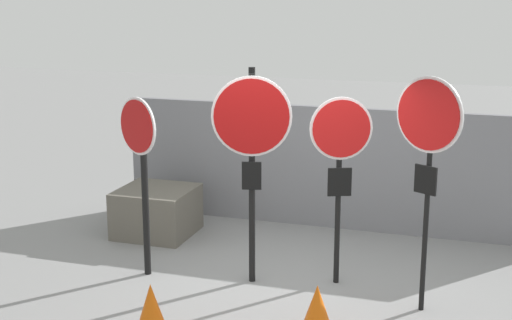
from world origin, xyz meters
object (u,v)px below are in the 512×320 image
at_px(traffic_cone_1, 151,311).
at_px(storage_crate, 157,211).
at_px(traffic_cone_0, 317,312).
at_px(stop_sign_2, 340,150).
at_px(stop_sign_3, 428,137).
at_px(stop_sign_1, 252,135).
at_px(stop_sign_0, 141,153).

height_order(traffic_cone_1, storage_crate, storage_crate).
distance_m(traffic_cone_0, traffic_cone_1, 1.65).
xyz_separation_m(stop_sign_2, storage_crate, (-2.82, 0.98, -1.29)).
height_order(stop_sign_3, traffic_cone_0, stop_sign_3).
bearing_deg(storage_crate, traffic_cone_1, -65.38).
relative_size(stop_sign_1, stop_sign_2, 1.14).
xyz_separation_m(stop_sign_3, traffic_cone_0, (-0.92, -0.95, -1.65)).
bearing_deg(stop_sign_2, traffic_cone_0, -109.08).
height_order(stop_sign_0, traffic_cone_1, stop_sign_0).
distance_m(stop_sign_0, traffic_cone_1, 2.08).
height_order(stop_sign_1, stop_sign_2, stop_sign_1).
xyz_separation_m(stop_sign_1, stop_sign_2, (0.97, 0.28, -0.17)).
distance_m(stop_sign_2, storage_crate, 3.25).
bearing_deg(storage_crate, stop_sign_3, -20.64).
distance_m(traffic_cone_1, storage_crate, 3.18).
height_order(stop_sign_3, storage_crate, stop_sign_3).
bearing_deg(traffic_cone_1, stop_sign_3, 30.17).
relative_size(stop_sign_2, traffic_cone_0, 3.96).
bearing_deg(stop_sign_3, stop_sign_0, -150.63).
bearing_deg(traffic_cone_0, stop_sign_1, 133.04).
relative_size(stop_sign_0, stop_sign_1, 0.86).
bearing_deg(stop_sign_1, traffic_cone_1, -122.14).
bearing_deg(traffic_cone_0, traffic_cone_1, -162.49).
distance_m(traffic_cone_0, storage_crate, 3.76).
bearing_deg(stop_sign_0, stop_sign_1, 35.70).
bearing_deg(stop_sign_1, stop_sign_3, -19.51).
height_order(stop_sign_0, traffic_cone_0, stop_sign_0).
relative_size(stop_sign_1, stop_sign_3, 1.00).
distance_m(stop_sign_3, traffic_cone_0, 2.12).
distance_m(stop_sign_2, stop_sign_3, 1.14).
relative_size(stop_sign_3, traffic_cone_0, 4.52).
relative_size(stop_sign_0, stop_sign_3, 0.86).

